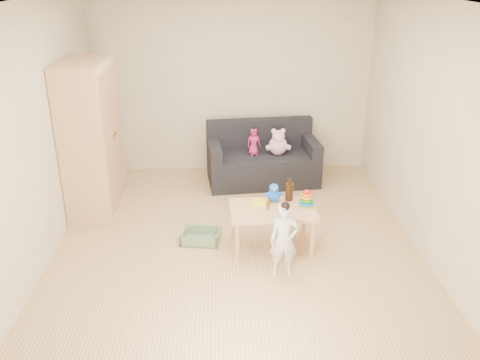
{
  "coord_description": "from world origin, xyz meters",
  "views": [
    {
      "loc": [
        -0.14,
        -5.0,
        2.91
      ],
      "look_at": [
        0.05,
        0.25,
        0.65
      ],
      "focal_mm": 38.0,
      "sensor_mm": 36.0,
      "label": 1
    }
  ],
  "objects_px": {
    "sofa": "(263,168)",
    "toddler": "(284,241)",
    "wardrobe": "(92,139)",
    "play_table": "(272,228)"
  },
  "relations": [
    {
      "from": "sofa",
      "to": "play_table",
      "type": "distance_m",
      "value": 1.83
    },
    {
      "from": "sofa",
      "to": "toddler",
      "type": "distance_m",
      "value": 2.36
    },
    {
      "from": "wardrobe",
      "to": "toddler",
      "type": "xyz_separation_m",
      "value": [
        2.18,
        -1.57,
        -0.56
      ]
    },
    {
      "from": "toddler",
      "to": "sofa",
      "type": "bearing_deg",
      "value": 89.63
    },
    {
      "from": "sofa",
      "to": "toddler",
      "type": "bearing_deg",
      "value": -95.49
    },
    {
      "from": "toddler",
      "to": "wardrobe",
      "type": "bearing_deg",
      "value": 143.21
    },
    {
      "from": "wardrobe",
      "to": "play_table",
      "type": "xyz_separation_m",
      "value": [
        2.12,
        -1.04,
        -0.7
      ]
    },
    {
      "from": "wardrobe",
      "to": "play_table",
      "type": "bearing_deg",
      "value": -26.26
    },
    {
      "from": "play_table",
      "to": "toddler",
      "type": "xyz_separation_m",
      "value": [
        0.06,
        -0.53,
        0.14
      ]
    },
    {
      "from": "sofa",
      "to": "toddler",
      "type": "xyz_separation_m",
      "value": [
        0.02,
        -2.35,
        0.17
      ]
    }
  ]
}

